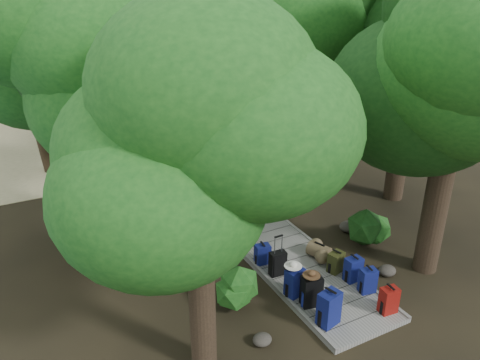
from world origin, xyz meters
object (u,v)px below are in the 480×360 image
suitcase_on_boardwalk (278,263)px  backpack_left_d (263,253)px  kayak (74,140)px  sun_lounger (225,119)px  backpack_right_d (336,261)px  backpack_right_a (389,299)px  backpack_right_b (368,279)px  backpack_left_a (329,307)px  backpack_left_b (312,289)px  backpack_right_c (353,268)px  duffel_right_khaki (319,251)px  backpack_left_c (295,281)px  lone_suitcase_on_sand (165,136)px

suitcase_on_boardwalk → backpack_left_d: bearing=100.5°
kayak → sun_lounger: bearing=-24.4°
backpack_right_d → suitcase_on_boardwalk: (-1.32, 0.54, 0.02)m
backpack_left_d → sun_lounger: size_ratio=0.34×
backpack_right_a → backpack_right_b: 0.74m
suitcase_on_boardwalk → sun_lounger: suitcase_on_boardwalk is taller
backpack_left_a → backpack_left_b: 0.67m
backpack_left_b → backpack_right_d: size_ratio=1.38×
backpack_left_b → backpack_right_c: 1.42m
backpack_right_b → backpack_left_d: bearing=136.1°
kayak → sun_lounger: 7.07m
backpack_left_d → duffel_right_khaki: backpack_left_d is taller
backpack_right_b → sun_lounger: size_ratio=0.39×
suitcase_on_boardwalk → kayak: suitcase_on_boardwalk is taller
backpack_right_d → duffel_right_khaki: backpack_right_d is taller
backpack_right_c → kayak: backpack_right_c is taller
backpack_left_c → kayak: size_ratio=0.21×
suitcase_on_boardwalk → backpack_left_c: bearing=-92.4°
backpack_right_b → duffel_right_khaki: backpack_right_b is taller
backpack_left_a → backpack_left_d: size_ratio=1.51×
suitcase_on_boardwalk → sun_lounger: 12.72m
backpack_right_b → kayak: size_ratio=0.18×
backpack_left_c → kayak: 13.41m
backpack_left_b → kayak: 13.87m
backpack_right_a → lone_suitcase_on_sand: size_ratio=1.00×
backpack_left_c → backpack_right_d: 1.44m
backpack_left_a → backpack_left_b: size_ratio=1.08×
backpack_left_d → suitcase_on_boardwalk: suitcase_on_boardwalk is taller
backpack_right_a → backpack_right_c: 1.24m
backpack_left_a → backpack_left_d: 2.55m
backpack_right_b → backpack_right_c: backpack_right_c is taller
duffel_right_khaki → kayak: bearing=87.1°
backpack_right_c → sun_lounger: bearing=75.7°
backpack_right_d → backpack_right_b: bearing=-98.3°
backpack_right_b → kayak: (-4.08, 13.82, -0.25)m
backpack_right_c → duffel_right_khaki: bearing=94.8°
backpack_right_d → duffel_right_khaki: size_ratio=1.01×
backpack_right_c → sun_lounger: size_ratio=0.39×
duffel_right_khaki → sun_lounger: (3.11, 11.79, -0.02)m
backpack_left_d → lone_suitcase_on_sand: bearing=91.3°
backpack_left_a → backpack_left_c: (-0.10, 1.10, -0.05)m
backpack_left_b → backpack_right_a: backpack_left_b is taller
lone_suitcase_on_sand → backpack_right_a: bearing=-96.0°
backpack_left_a → backpack_left_c: bearing=81.1°
backpack_left_a → backpack_left_c: size_ratio=1.12×
backpack_left_b → backpack_left_d: 1.89m
backpack_left_c → backpack_right_a: 2.02m
backpack_right_a → kayak: 15.10m
backpack_left_d → kayak: backpack_left_d is taller
backpack_left_c → backpack_right_d: (1.40, 0.31, -0.09)m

